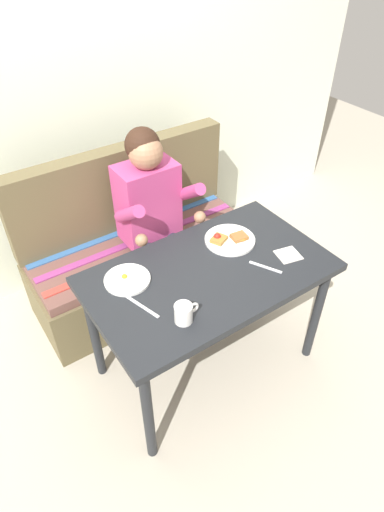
{
  "coord_description": "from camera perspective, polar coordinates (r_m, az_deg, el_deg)",
  "views": [
    {
      "loc": [
        -0.96,
        -1.25,
        2.14
      ],
      "look_at": [
        0.0,
        0.15,
        0.72
      ],
      "focal_mm": 30.33,
      "sensor_mm": 36.0,
      "label": 1
    }
  ],
  "objects": [
    {
      "name": "couch",
      "position": [
        2.87,
        -6.93,
        0.55
      ],
      "size": [
        1.44,
        0.56,
        1.0
      ],
      "color": "brown",
      "rests_on": "ground"
    },
    {
      "name": "back_wall",
      "position": [
        2.82,
        -13.94,
        21.6
      ],
      "size": [
        4.4,
        0.1,
        2.6
      ],
      "primitive_type": "cube",
      "color": "silver",
      "rests_on": "ground"
    },
    {
      "name": "knife",
      "position": [
        1.95,
        -6.57,
        -6.65
      ],
      "size": [
        0.07,
        0.2,
        0.0
      ],
      "primitive_type": "cube",
      "rotation": [
        0.0,
        0.0,
        0.28
      ],
      "color": "silver",
      "rests_on": "table"
    },
    {
      "name": "table",
      "position": [
        2.17,
        2.24,
        -3.57
      ],
      "size": [
        1.2,
        0.7,
        0.73
      ],
      "color": "black",
      "rests_on": "ground"
    },
    {
      "name": "coffee_mug",
      "position": [
        1.85,
        -1.07,
        -7.5
      ],
      "size": [
        0.12,
        0.08,
        0.09
      ],
      "color": "white",
      "rests_on": "table"
    },
    {
      "name": "napkin",
      "position": [
        2.25,
        12.57,
        0.14
      ],
      "size": [
        0.14,
        0.13,
        0.01
      ],
      "primitive_type": "cube",
      "rotation": [
        0.0,
        0.0,
        -0.22
      ],
      "color": "silver",
      "rests_on": "table"
    },
    {
      "name": "plate_eggs",
      "position": [
        2.08,
        -8.55,
        -3.06
      ],
      "size": [
        0.22,
        0.22,
        0.04
      ],
      "color": "white",
      "rests_on": "table"
    },
    {
      "name": "fork",
      "position": [
        2.16,
        9.67,
        -1.46
      ],
      "size": [
        0.09,
        0.16,
        0.0
      ],
      "primitive_type": "cube",
      "rotation": [
        0.0,
        0.0,
        0.48
      ],
      "color": "silver",
      "rests_on": "table"
    },
    {
      "name": "person",
      "position": [
        2.51,
        -5.03,
        5.98
      ],
      "size": [
        0.45,
        0.61,
        1.21
      ],
      "color": "#B33C74",
      "rests_on": "ground"
    },
    {
      "name": "ground_plane",
      "position": [
        2.66,
        1.88,
        -13.74
      ],
      "size": [
        8.0,
        8.0,
        0.0
      ],
      "primitive_type": "plane",
      "color": "#B0A794"
    },
    {
      "name": "plate_breakfast",
      "position": [
        2.29,
        5.0,
        2.2
      ],
      "size": [
        0.27,
        0.27,
        0.05
      ],
      "color": "white",
      "rests_on": "table"
    }
  ]
}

